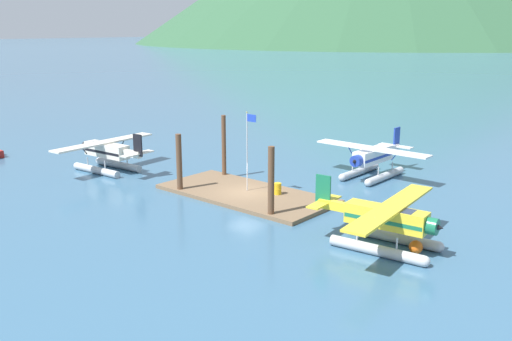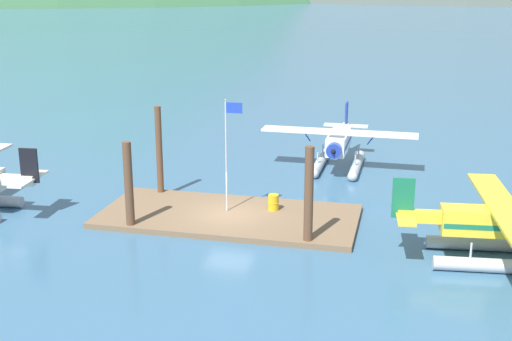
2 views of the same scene
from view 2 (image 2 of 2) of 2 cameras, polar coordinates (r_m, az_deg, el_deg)
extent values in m
plane|color=#38607F|center=(36.17, -2.36, -4.15)|extent=(1200.00, 1200.00, 0.00)
cube|color=brown|center=(36.12, -2.36, -3.93)|extent=(13.86, 6.37, 0.30)
cylinder|color=brown|center=(34.45, -10.83, -1.37)|extent=(0.45, 0.45, 4.69)
cylinder|color=brown|center=(31.87, 4.53, -2.29)|extent=(0.44, 0.44, 4.99)
cylinder|color=brown|center=(39.39, -8.27, 1.56)|extent=(0.37, 0.37, 5.46)
cylinder|color=silver|center=(35.60, -2.57, 1.15)|extent=(0.08, 0.08, 6.08)
cube|color=#1E3DB2|center=(34.88, -1.91, 5.38)|extent=(0.90, 0.03, 0.56)
sphere|color=gold|center=(34.93, -2.63, 6.05)|extent=(0.10, 0.10, 0.10)
cylinder|color=gold|center=(36.47, 1.50, -2.74)|extent=(0.58, 0.58, 0.88)
torus|color=gold|center=(36.47, 1.50, -2.74)|extent=(0.62, 0.62, 0.04)
cylinder|color=#B7BABF|center=(45.71, 8.60, 0.46)|extent=(0.69, 5.61, 0.64)
sphere|color=#B7BABF|center=(43.03, 8.25, -0.52)|extent=(0.64, 0.64, 0.64)
cylinder|color=#B7BABF|center=(45.98, 5.50, 0.67)|extent=(0.69, 5.61, 0.64)
sphere|color=#B7BABF|center=(43.31, 4.96, -0.29)|extent=(0.64, 0.64, 0.64)
cylinder|color=#B7BABF|center=(44.38, 8.49, 0.89)|extent=(0.10, 0.10, 0.70)
cylinder|color=#B7BABF|center=(46.69, 8.78, 1.64)|extent=(0.10, 0.10, 0.70)
cylinder|color=#B7BABF|center=(44.66, 5.30, 1.10)|extent=(0.10, 0.10, 0.70)
cylinder|color=#B7BABF|center=(46.95, 5.74, 1.84)|extent=(0.10, 0.10, 0.70)
cube|color=white|center=(45.42, 7.12, 2.54)|extent=(1.28, 4.81, 1.20)
cube|color=#1E389E|center=(45.44, 7.11, 2.41)|extent=(1.30, 4.72, 0.24)
cube|color=#283347|center=(44.30, 6.96, 2.63)|extent=(1.06, 1.11, 0.56)
cube|color=white|center=(44.98, 7.10, 3.28)|extent=(10.41, 1.49, 0.14)
cylinder|color=#1E389E|center=(44.86, 9.88, 2.69)|extent=(0.62, 0.09, 0.84)
cylinder|color=#1E389E|center=(45.35, 4.33, 3.03)|extent=(0.62, 0.09, 0.84)
cylinder|color=#1E389E|center=(42.82, 6.68, 1.71)|extent=(0.97, 0.61, 0.96)
cone|color=black|center=(42.38, 6.60, 1.56)|extent=(0.36, 0.35, 0.36)
cube|color=white|center=(48.54, 7.59, 3.53)|extent=(0.46, 2.20, 0.56)
cube|color=#1E389E|center=(49.24, 7.74, 4.71)|extent=(0.13, 1.00, 1.90)
cube|color=white|center=(49.30, 7.70, 3.84)|extent=(3.21, 0.83, 0.10)
cube|color=silver|center=(38.28, -19.92, -0.77)|extent=(2.23, 0.61, 0.56)
cube|color=black|center=(37.63, -18.84, 0.41)|extent=(1.01, 0.20, 1.90)
cube|color=silver|center=(37.88, -18.87, -0.68)|extent=(1.04, 3.25, 0.10)
cylinder|color=#B7BABF|center=(33.81, 19.09, -5.98)|extent=(5.64, 1.22, 0.64)
cylinder|color=#B7BABF|center=(31.56, 19.97, -7.68)|extent=(5.64, 1.22, 0.64)
cylinder|color=#B7BABF|center=(33.34, 17.18, -4.89)|extent=(0.10, 0.10, 0.70)
cylinder|color=#B7BABF|center=(31.05, 17.92, -6.53)|extent=(0.10, 0.10, 0.70)
cube|color=yellow|center=(32.11, 19.78, -4.14)|extent=(4.90, 1.73, 1.20)
cube|color=#196B47|center=(32.14, 19.77, -4.30)|extent=(4.81, 1.74, 0.24)
cube|color=yellow|center=(31.96, 20.42, -3.02)|extent=(2.47, 10.49, 0.14)
cylinder|color=#196B47|center=(34.10, 19.58, -2.35)|extent=(0.14, 0.63, 0.84)
cube|color=yellow|center=(31.51, 14.02, -3.83)|extent=(2.23, 0.67, 0.56)
cube|color=#196B47|center=(31.14, 12.48, -2.31)|extent=(1.01, 0.22, 1.90)
cube|color=yellow|center=(31.39, 12.58, -3.61)|extent=(1.13, 3.27, 0.10)
camera|label=1|loc=(18.52, 97.66, -2.01)|focal=39.34mm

